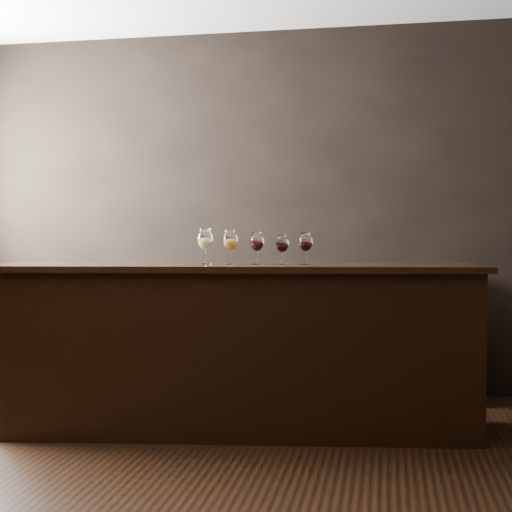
% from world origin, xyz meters
% --- Properties ---
extents(ground, '(5.00, 5.00, 0.00)m').
position_xyz_m(ground, '(0.00, 0.00, 0.00)').
color(ground, black).
rests_on(ground, ground).
extents(room_shell, '(5.02, 4.52, 2.81)m').
position_xyz_m(room_shell, '(-0.23, 0.11, 1.81)').
color(room_shell, black).
rests_on(room_shell, ground).
extents(bar_counter, '(2.90, 0.99, 1.00)m').
position_xyz_m(bar_counter, '(0.18, 1.00, 0.50)').
color(bar_counter, black).
rests_on(bar_counter, ground).
extents(bar_top, '(3.01, 1.07, 0.04)m').
position_xyz_m(bar_top, '(0.18, 1.00, 1.02)').
color(bar_top, black).
rests_on(bar_top, bar_counter).
extents(back_bar_shelf, '(2.58, 0.40, 0.93)m').
position_xyz_m(back_bar_shelf, '(0.24, 2.03, 0.46)').
color(back_bar_shelf, black).
rests_on(back_bar_shelf, ground).
extents(glass_white, '(0.09, 0.09, 0.22)m').
position_xyz_m(glass_white, '(-0.04, 1.00, 1.18)').
color(glass_white, white).
rests_on(glass_white, bar_top).
extents(glass_amber, '(0.09, 0.09, 0.21)m').
position_xyz_m(glass_amber, '(0.13, 0.98, 1.18)').
color(glass_amber, white).
rests_on(glass_amber, bar_top).
extents(glass_red_a, '(0.08, 0.08, 0.20)m').
position_xyz_m(glass_red_a, '(0.29, 0.98, 1.17)').
color(glass_red_a, white).
rests_on(glass_red_a, bar_top).
extents(glass_red_b, '(0.08, 0.08, 0.18)m').
position_xyz_m(glass_red_b, '(0.45, 0.98, 1.16)').
color(glass_red_b, white).
rests_on(glass_red_b, bar_top).
extents(glass_red_c, '(0.08, 0.08, 0.20)m').
position_xyz_m(glass_red_c, '(0.59, 1.03, 1.17)').
color(glass_red_c, white).
rests_on(glass_red_c, bar_top).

